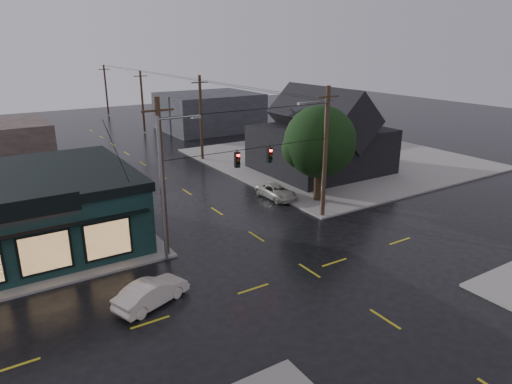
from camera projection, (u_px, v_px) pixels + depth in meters
ground_plane at (309, 271)px, 27.55m from camera, size 160.00×160.00×0.00m
sidewalk_ne at (336, 158)px, 53.73m from camera, size 28.00×28.00×0.15m
pizza_shop at (4, 214)px, 29.51m from camera, size 16.30×12.34×4.90m
ne_building at (321, 129)px, 47.40m from camera, size 12.60×11.60×8.75m
corner_tree at (320, 142)px, 37.95m from camera, size 6.05×6.05×8.11m
utility_pole_nw at (167, 256)px, 29.46m from camera, size 2.00×0.32×10.15m
utility_pole_ne at (322, 216)px, 36.06m from camera, size 2.00×0.32×10.15m
utility_pole_far_a at (203, 160)px, 53.31m from camera, size 2.00×0.32×9.65m
utility_pole_far_b at (145, 132)px, 69.36m from camera, size 2.00×0.32×9.15m
utility_pole_far_c at (109, 115)px, 85.40m from camera, size 2.00×0.32×9.15m
span_signal_assembly at (254, 157)px, 31.02m from camera, size 13.00×0.48×1.23m
streetlight_nw at (167, 261)px, 28.75m from camera, size 5.40×0.30×9.15m
streetlight_ne at (321, 213)px, 36.88m from camera, size 5.40×0.30×9.15m
bg_building_east at (209, 112)px, 70.90m from camera, size 14.00×12.00×5.60m
sedan_cream at (151, 293)px, 23.82m from camera, size 4.40×2.86×1.37m
suv_silver at (277, 192)px, 40.12m from camera, size 2.15×4.41×1.21m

